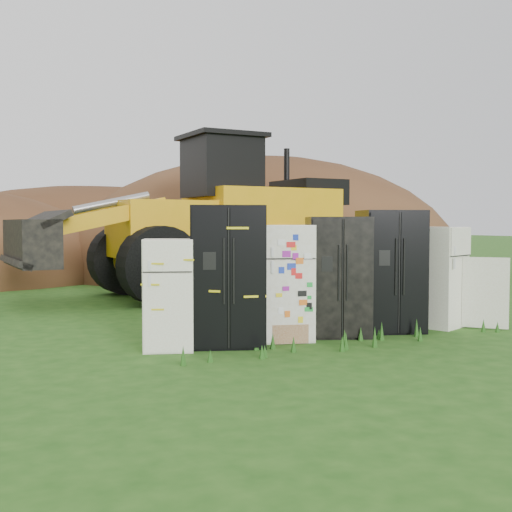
{
  "coord_description": "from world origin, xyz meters",
  "views": [
    {
      "loc": [
        -4.91,
        -8.49,
        1.76
      ],
      "look_at": [
        -0.12,
        2.0,
        1.16
      ],
      "focal_mm": 45.0,
      "sensor_mm": 36.0,
      "label": 1
    }
  ],
  "objects_px": {
    "fridge_black_side": "(227,276)",
    "fridge_open_door": "(439,277)",
    "fridge_leftmost": "(169,294)",
    "fridge_dark_mid": "(338,276)",
    "fridge_sticker": "(285,283)",
    "wheel_loader": "(184,215)",
    "fridge_black_right": "(391,271)"
  },
  "relations": [
    {
      "from": "fridge_sticker",
      "to": "fridge_black_right",
      "type": "distance_m",
      "value": 1.92
    },
    {
      "from": "fridge_dark_mid",
      "to": "fridge_leftmost",
      "type": "bearing_deg",
      "value": -158.57
    },
    {
      "from": "fridge_black_side",
      "to": "fridge_black_right",
      "type": "height_order",
      "value": "fridge_black_side"
    },
    {
      "from": "fridge_sticker",
      "to": "fridge_open_door",
      "type": "distance_m",
      "value": 2.92
    },
    {
      "from": "fridge_black_right",
      "to": "wheel_loader",
      "type": "relative_size",
      "value": 0.24
    },
    {
      "from": "fridge_dark_mid",
      "to": "fridge_black_right",
      "type": "relative_size",
      "value": 0.94
    },
    {
      "from": "fridge_leftmost",
      "to": "fridge_black_side",
      "type": "relative_size",
      "value": 0.77
    },
    {
      "from": "fridge_sticker",
      "to": "fridge_dark_mid",
      "type": "distance_m",
      "value": 0.92
    },
    {
      "from": "fridge_open_door",
      "to": "wheel_loader",
      "type": "bearing_deg",
      "value": 89.58
    },
    {
      "from": "wheel_loader",
      "to": "fridge_sticker",
      "type": "bearing_deg",
      "value": -97.57
    },
    {
      "from": "fridge_black_right",
      "to": "wheel_loader",
      "type": "distance_m",
      "value": 6.23
    },
    {
      "from": "fridge_leftmost",
      "to": "fridge_dark_mid",
      "type": "xyz_separation_m",
      "value": [
        2.71,
        -0.03,
        0.16
      ]
    },
    {
      "from": "fridge_black_side",
      "to": "fridge_dark_mid",
      "type": "relative_size",
      "value": 1.08
    },
    {
      "from": "fridge_black_right",
      "to": "wheel_loader",
      "type": "bearing_deg",
      "value": 122.5
    },
    {
      "from": "fridge_leftmost",
      "to": "fridge_dark_mid",
      "type": "distance_m",
      "value": 2.72
    },
    {
      "from": "fridge_black_side",
      "to": "fridge_open_door",
      "type": "distance_m",
      "value": 3.87
    },
    {
      "from": "fridge_dark_mid",
      "to": "fridge_black_right",
      "type": "distance_m",
      "value": 1.0
    },
    {
      "from": "fridge_sticker",
      "to": "fridge_dark_mid",
      "type": "height_order",
      "value": "fridge_dark_mid"
    },
    {
      "from": "fridge_black_right",
      "to": "fridge_black_side",
      "type": "bearing_deg",
      "value": -161.25
    },
    {
      "from": "fridge_leftmost",
      "to": "fridge_black_side",
      "type": "distance_m",
      "value": 0.88
    },
    {
      "from": "fridge_leftmost",
      "to": "fridge_black_right",
      "type": "xyz_separation_m",
      "value": [
        3.72,
        -0.01,
        0.21
      ]
    },
    {
      "from": "fridge_black_right",
      "to": "fridge_sticker",
      "type": "bearing_deg",
      "value": -162.06
    },
    {
      "from": "wheel_loader",
      "to": "fridge_open_door",
      "type": "bearing_deg",
      "value": -70.84
    },
    {
      "from": "fridge_sticker",
      "to": "wheel_loader",
      "type": "height_order",
      "value": "wheel_loader"
    },
    {
      "from": "fridge_sticker",
      "to": "fridge_leftmost",
      "type": "bearing_deg",
      "value": -165.46
    },
    {
      "from": "fridge_leftmost",
      "to": "fridge_open_door",
      "type": "distance_m",
      "value": 4.72
    },
    {
      "from": "fridge_leftmost",
      "to": "fridge_sticker",
      "type": "bearing_deg",
      "value": 18.67
    },
    {
      "from": "fridge_leftmost",
      "to": "fridge_dark_mid",
      "type": "height_order",
      "value": "fridge_dark_mid"
    },
    {
      "from": "fridge_black_side",
      "to": "fridge_black_right",
      "type": "distance_m",
      "value": 2.87
    },
    {
      "from": "fridge_black_right",
      "to": "fridge_open_door",
      "type": "distance_m",
      "value": 1.01
    },
    {
      "from": "wheel_loader",
      "to": "fridge_black_side",
      "type": "bearing_deg",
      "value": -106.43
    },
    {
      "from": "fridge_sticker",
      "to": "fridge_open_door",
      "type": "xyz_separation_m",
      "value": [
        2.92,
        -0.0,
        -0.02
      ]
    }
  ]
}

